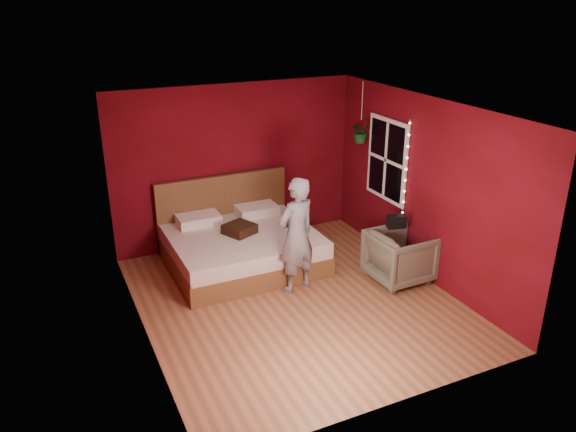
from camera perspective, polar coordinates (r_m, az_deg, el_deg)
name	(u,v)px	position (r m, az deg, el deg)	size (l,w,h in m)	color
floor	(296,301)	(7.68, 0.84, -8.59)	(4.50, 4.50, 0.00)	#995D3D
room_walls	(297,183)	(6.98, 0.92, 3.37)	(4.04, 4.54, 2.62)	maroon
window	(387,160)	(8.74, 10.00, 5.64)	(0.05, 0.97, 1.27)	white
fairy_lights	(406,169)	(8.32, 11.91, 4.67)	(0.04, 0.04, 1.45)	silver
bed	(240,245)	(8.57, -4.87, -2.92)	(2.16, 1.84, 1.19)	brown
person	(296,235)	(7.61, 0.86, -1.96)	(0.60, 0.39, 1.64)	slate
armchair	(400,256)	(8.19, 11.27, -4.05)	(0.80, 0.82, 0.74)	#676751
handbag	(396,222)	(8.15, 10.95, -0.56)	(0.26, 0.13, 0.19)	black
throw_pillow	(240,229)	(8.37, -4.95, -1.32)	(0.40, 0.40, 0.14)	black
hanging_plant	(361,131)	(9.12, 7.41, 8.55)	(0.41, 0.38, 0.97)	silver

